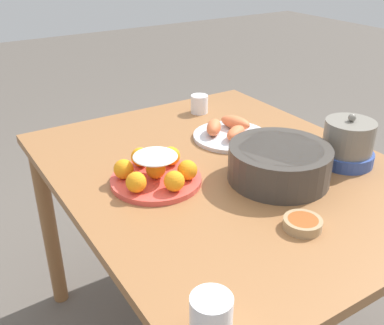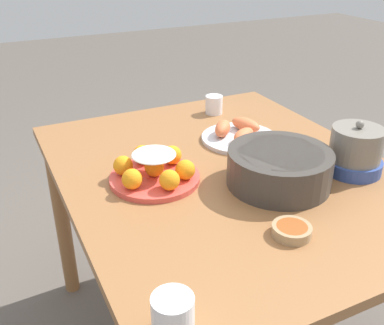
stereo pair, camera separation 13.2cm
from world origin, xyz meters
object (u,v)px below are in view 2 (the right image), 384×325
Objects in this scene: sauce_bowl at (292,230)px; warming_pot at (355,151)px; serving_bowl at (279,167)px; cake_plate at (154,170)px; cup_near at (173,316)px; dining_table at (226,197)px; cup_far at (214,105)px; seafood_platter at (239,134)px.

warming_pot is (-0.18, 0.37, 0.05)m from sauce_bowl.
cake_plate is at bearing -119.17° from serving_bowl.
serving_bowl is 1.74× the size of warming_pot.
sauce_bowl is at bearing 26.46° from cake_plate.
cup_near is 0.81m from warming_pot.
cup_far is (-0.44, 0.19, 0.14)m from dining_table.
dining_table is 14.16× the size of cup_near.
dining_table is at bearing 82.51° from cake_plate.
cup_near is (0.51, -0.41, 0.14)m from dining_table.
serving_bowl is (0.17, 0.31, 0.02)m from cake_plate.
serving_bowl is 0.25m from sauce_bowl.
seafood_platter is 0.27m from cup_far.
sauce_bowl is 0.41m from warming_pot.
cup_far is (-0.26, 0.05, 0.02)m from seafood_platter.
dining_table is 4.54× the size of seafood_platter.
cup_far is (-0.80, 0.22, 0.02)m from sauce_bowl.
warming_pot is at bearing 28.16° from seafood_platter.
cake_plate reaches higher than sauce_bowl.
cake_plate is at bearing -110.32° from warming_pot.
cup_near is at bearing -18.36° from cake_plate.
cake_plate is 0.58m from cup_far.
cup_far is 0.42× the size of warming_pot.
serving_bowl is 3.10× the size of sauce_bowl.
seafood_platter is (-0.17, 0.14, 0.12)m from dining_table.
cup_near is at bearing -65.79° from warming_pot.
seafood_platter is at bearing 111.17° from cake_plate.
cup_near is (0.54, -0.18, 0.01)m from cake_plate.
dining_table is 16.68× the size of cup_far.
cup_far is at bearing -166.99° from warming_pot.
sauce_bowl is 1.13× the size of cup_near.
serving_bowl reaches higher than sauce_bowl.
serving_bowl is 3.49× the size of cup_near.
cake_plate is 0.57m from cup_near.
seafood_platter is at bearing 169.19° from serving_bowl.
cup_far is at bearing 169.65° from serving_bowl.
cup_near is 1.18× the size of cup_far.
sauce_bowl is 0.36× the size of seafood_platter.
dining_table is at bearing 141.43° from cup_near.
cup_far reaches higher than sauce_bowl.
sauce_bowl is 1.32× the size of cup_far.
dining_table is at bearing -118.08° from warming_pot.
warming_pot reaches higher than cup_near.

